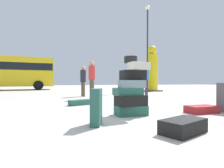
{
  "coord_description": "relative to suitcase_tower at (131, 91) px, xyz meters",
  "views": [
    {
      "loc": [
        -1.34,
        -3.69,
        0.78
      ],
      "look_at": [
        0.33,
        1.68,
        0.71
      ],
      "focal_mm": 28.98,
      "sensor_mm": 36.0,
      "label": 1
    }
  ],
  "objects": [
    {
      "name": "ground_plane",
      "position": [
        -0.35,
        -0.22,
        -0.57
      ],
      "size": [
        80.0,
        80.0,
        0.0
      ],
      "primitive_type": "plane",
      "color": "#ADA89E"
    },
    {
      "name": "suitcase_tower",
      "position": [
        0.0,
        0.0,
        0.0
      ],
      "size": [
        0.8,
        0.65,
        1.38
      ],
      "color": "#26594C",
      "rests_on": "ground"
    },
    {
      "name": "suitcase_maroon_white_trunk",
      "position": [
        1.79,
        -0.26,
        -0.48
      ],
      "size": [
        0.75,
        0.43,
        0.18
      ],
      "primitive_type": "cube",
      "rotation": [
        0.0,
        0.0,
        -0.0
      ],
      "color": "maroon",
      "rests_on": "ground"
    },
    {
      "name": "suitcase_teal_right_side",
      "position": [
        -1.0,
        -0.73,
        -0.24
      ],
      "size": [
        0.3,
        0.43,
        0.66
      ],
      "primitive_type": "cube",
      "rotation": [
        0.0,
        0.0,
        -0.37
      ],
      "color": "#26594C",
      "rests_on": "ground"
    },
    {
      "name": "suitcase_teal_left_side",
      "position": [
        -0.94,
        2.2,
        -0.48
      ],
      "size": [
        0.75,
        0.51,
        0.18
      ],
      "primitive_type": "cube",
      "rotation": [
        0.0,
        0.0,
        0.35
      ],
      "color": "#26594C",
      "rests_on": "ground"
    },
    {
      "name": "suitcase_black_behind_tower",
      "position": [
        0.15,
        -1.62,
        -0.46
      ],
      "size": [
        0.84,
        0.65,
        0.22
      ],
      "primitive_type": "cube",
      "rotation": [
        0.0,
        0.0,
        0.37
      ],
      "color": "black",
      "rests_on": "ground"
    },
    {
      "name": "suitcase_charcoal_foreground_far",
      "position": [
        0.34,
        1.09,
        -0.44
      ],
      "size": [
        0.56,
        0.45,
        0.26
      ],
      "primitive_type": "cube",
      "rotation": [
        0.0,
        0.0,
        -0.09
      ],
      "color": "#4C4C51",
      "rests_on": "ground"
    },
    {
      "name": "person_bearded_onlooker",
      "position": [
        3.1,
        5.07,
        0.49
      ],
      "size": [
        0.3,
        0.3,
        1.77
      ],
      "rotation": [
        0.0,
        0.0,
        -2.26
      ],
      "color": "#3F334C",
      "rests_on": "ground"
    },
    {
      "name": "person_tourist_with_camera",
      "position": [
        -0.13,
        4.23,
        0.47
      ],
      "size": [
        0.3,
        0.33,
        1.73
      ],
      "rotation": [
        0.0,
        0.0,
        -1.35
      ],
      "color": "brown",
      "rests_on": "ground"
    },
    {
      "name": "person_passerby_in_red",
      "position": [
        -0.3,
        5.76,
        0.4
      ],
      "size": [
        0.3,
        0.33,
        1.63
      ],
      "rotation": [
        0.0,
        0.0,
        -1.32
      ],
      "color": "brown",
      "rests_on": "ground"
    },
    {
      "name": "yellow_dummy_statue",
      "position": [
        5.96,
        9.45,
        1.11
      ],
      "size": [
        1.29,
        1.29,
        3.77
      ],
      "color": "yellow",
      "rests_on": "ground"
    },
    {
      "name": "parked_bus",
      "position": [
        -6.03,
        15.68,
        1.26
      ],
      "size": [
        8.25,
        3.41,
        3.15
      ],
      "rotation": [
        0.0,
        0.0,
        0.11
      ],
      "color": "yellow",
      "rests_on": "ground"
    },
    {
      "name": "lamp_post",
      "position": [
        5.26,
        8.96,
        3.83
      ],
      "size": [
        0.36,
        0.36,
        6.85
      ],
      "color": "#333338",
      "rests_on": "ground"
    }
  ]
}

